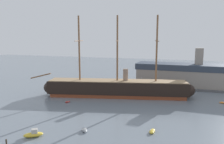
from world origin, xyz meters
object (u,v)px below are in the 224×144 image
object	(u,v)px
dinghy_far_right	(223,103)
dockside_warehouse_right	(195,76)
motorboat_foreground_left	(34,134)
mooring_piling_midwater	(6,143)
dinghy_mid_right	(152,131)
tall_ship	(117,88)
dinghy_far_left	(59,88)
dinghy_alongside_bow	(68,102)
sailboat_distant_centre	(142,89)
dinghy_near_centre	(85,130)

from	to	relation	value
dinghy_far_right	dockside_warehouse_right	xyz separation A→B (m)	(-8.46, 21.73, 4.78)
motorboat_foreground_left	mooring_piling_midwater	size ratio (longest dim) A/B	2.87
dinghy_mid_right	dockside_warehouse_right	bearing A→B (deg)	79.48
tall_ship	dinghy_far_right	bearing A→B (deg)	5.06
dinghy_far_left	mooring_piling_midwater	bearing A→B (deg)	-68.89
tall_ship	motorboat_foreground_left	distance (m)	38.40
motorboat_foreground_left	dinghy_far_left	size ratio (longest dim) A/B	1.53
tall_ship	motorboat_foreground_left	bearing A→B (deg)	-100.03
tall_ship	dockside_warehouse_right	bearing A→B (deg)	42.89
dinghy_far_right	motorboat_foreground_left	bearing A→B (deg)	-135.72
motorboat_foreground_left	dinghy_alongside_bow	distance (m)	25.73
tall_ship	sailboat_distant_centre	xyz separation A→B (m)	(6.29, 13.22, -2.69)
sailboat_distant_centre	dockside_warehouse_right	size ratio (longest dim) A/B	0.10
dinghy_far_right	sailboat_distant_centre	distance (m)	30.63
motorboat_foreground_left	dinghy_near_centre	world-z (taller)	motorboat_foreground_left
tall_ship	dinghy_far_right	distance (m)	35.46
dinghy_far_right	mooring_piling_midwater	bearing A→B (deg)	-133.61
dinghy_alongside_bow	dockside_warehouse_right	distance (m)	54.96
motorboat_foreground_left	dinghy_far_left	bearing A→B (deg)	116.03
dinghy_far_left	dockside_warehouse_right	xyz separation A→B (m)	(53.45, 21.55, 4.73)
dinghy_far_left	mooring_piling_midwater	distance (m)	49.71
motorboat_foreground_left	dinghy_alongside_bow	size ratio (longest dim) A/B	2.00
tall_ship	dinghy_alongside_bow	world-z (taller)	tall_ship
tall_ship	dockside_warehouse_right	distance (m)	36.55
tall_ship	dinghy_far_left	xyz separation A→B (m)	(-26.71, 3.29, -2.82)
dinghy_far_right	dockside_warehouse_right	bearing A→B (deg)	111.28
dinghy_mid_right	sailboat_distant_centre	distance (m)	41.74
dinghy_far_left	dinghy_far_right	size ratio (longest dim) A/B	1.13
dinghy_far_left	dockside_warehouse_right	world-z (taller)	dockside_warehouse_right
sailboat_distant_centre	dinghy_near_centre	bearing A→B (deg)	-94.92
dinghy_near_centre	dinghy_alongside_bow	bearing A→B (deg)	129.44
dinghy_near_centre	dinghy_far_right	world-z (taller)	dinghy_near_centre
mooring_piling_midwater	sailboat_distant_centre	bearing A→B (deg)	74.99
tall_ship	dinghy_far_left	world-z (taller)	tall_ship
dinghy_near_centre	sailboat_distant_centre	xyz separation A→B (m)	(3.86, 44.80, 0.14)
motorboat_foreground_left	dockside_warehouse_right	bearing A→B (deg)	61.90
motorboat_foreground_left	mooring_piling_midwater	world-z (taller)	motorboat_foreground_left
tall_ship	dockside_warehouse_right	world-z (taller)	tall_ship
dinghy_mid_right	sailboat_distant_centre	xyz separation A→B (m)	(-10.80, 40.31, 0.14)
dinghy_alongside_bow	sailboat_distant_centre	world-z (taller)	sailboat_distant_centre
dinghy_mid_right	dockside_warehouse_right	distance (m)	53.04
motorboat_foreground_left	dockside_warehouse_right	xyz separation A→B (m)	(33.41, 62.57, 4.46)
dockside_warehouse_right	dinghy_mid_right	bearing A→B (deg)	-100.52
dinghy_near_centre	dinghy_alongside_bow	distance (m)	24.31
sailboat_distant_centre	tall_ship	bearing A→B (deg)	-115.45
sailboat_distant_centre	dockside_warehouse_right	bearing A→B (deg)	29.61
motorboat_foreground_left	dinghy_mid_right	size ratio (longest dim) A/B	1.59
tall_ship	dinghy_near_centre	size ratio (longest dim) A/B	21.28
dinghy_mid_right	mooring_piling_midwater	xyz separation A→B (m)	(-25.90, -15.99, 0.43)
dinghy_mid_right	dinghy_near_centre	bearing A→B (deg)	-162.99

